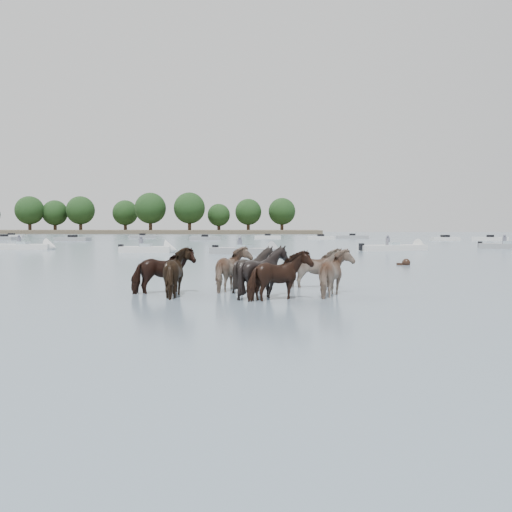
{
  "coord_description": "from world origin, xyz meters",
  "views": [
    {
      "loc": [
        1.25,
        -16.46,
        2.04
      ],
      "look_at": [
        0.16,
        1.49,
        1.1
      ],
      "focal_mm": 39.51,
      "sensor_mm": 36.0,
      "label": 1
    }
  ],
  "objects": [
    {
      "name": "shoreline",
      "position": [
        -70.0,
        150.0,
        0.5
      ],
      "size": [
        160.0,
        30.0,
        1.0
      ],
      "primitive_type": "cube",
      "color": "#4C4233",
      "rests_on": "ground"
    },
    {
      "name": "motorboat_f",
      "position": [
        -21.77,
        32.43,
        0.23
      ],
      "size": [
        5.69,
        1.6,
        1.92
      ],
      "rotation": [
        0.0,
        0.0,
        -0.0
      ],
      "color": "silver",
      "rests_on": "ground"
    },
    {
      "name": "swimming_pony",
      "position": [
        7.37,
        13.79,
        0.1
      ],
      "size": [
        0.72,
        0.44,
        0.44
      ],
      "color": "black",
      "rests_on": "ground"
    },
    {
      "name": "motorboat_c",
      "position": [
        10.72,
        32.32,
        0.22
      ],
      "size": [
        6.53,
        3.88,
        1.92
      ],
      "rotation": [
        0.0,
        0.0,
        0.38
      ],
      "color": "silver",
      "rests_on": "ground"
    },
    {
      "name": "ground",
      "position": [
        0.0,
        0.0,
        0.0
      ],
      "size": [
        400.0,
        400.0,
        0.0
      ],
      "primitive_type": "plane",
      "color": "slate",
      "rests_on": "ground"
    },
    {
      "name": "pony_herd",
      "position": [
        0.11,
        0.45,
        0.63
      ],
      "size": [
        7.07,
        4.65,
        1.68
      ],
      "color": "black",
      "rests_on": "ground"
    },
    {
      "name": "motorboat_b",
      "position": [
        -1.34,
        24.29,
        0.22
      ],
      "size": [
        5.89,
        4.11,
        1.92
      ],
      "rotation": [
        0.0,
        0.0,
        -0.48
      ],
      "color": "gray",
      "rests_on": "ground"
    },
    {
      "name": "treeline",
      "position": [
        -68.38,
        150.25,
        6.69
      ],
      "size": [
        147.45,
        23.17,
        12.13
      ],
      "color": "#382619",
      "rests_on": "ground"
    },
    {
      "name": "motorboat_a",
      "position": [
        -9.37,
        27.21,
        0.23
      ],
      "size": [
        4.64,
        1.76,
        1.92
      ],
      "rotation": [
        0.0,
        0.0,
        0.04
      ],
      "color": "silver",
      "rests_on": "ground"
    },
    {
      "name": "distant_flotilla",
      "position": [
        0.86,
        71.86,
        0.26
      ],
      "size": [
        105.03,
        23.36,
        0.93
      ],
      "color": "silver",
      "rests_on": "ground"
    }
  ]
}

